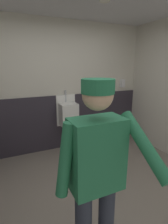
# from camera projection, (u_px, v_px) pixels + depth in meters

# --- Properties ---
(ground_plane) EXTENTS (4.50, 4.15, 0.04)m
(ground_plane) POSITION_uv_depth(u_px,v_px,m) (96.00, 205.00, 2.30)
(ground_plane) COLOR slate
(wall_back) EXTENTS (4.50, 0.12, 2.58)m
(wall_back) POSITION_uv_depth(u_px,v_px,m) (54.00, 88.00, 3.58)
(wall_back) COLOR beige
(wall_back) RESTS_ON ground_plane
(wainscot_band_back) EXTENTS (3.90, 0.03, 1.14)m
(wainscot_band_back) POSITION_uv_depth(u_px,v_px,m) (56.00, 123.00, 3.70)
(wainscot_band_back) COLOR #2D2833
(wainscot_band_back) RESTS_ON ground_plane
(downlight_far) EXTENTS (0.14, 0.14, 0.03)m
(downlight_far) POSITION_uv_depth(u_px,v_px,m) (105.00, 0.00, 2.35)
(downlight_far) COLOR white
(urinal_solo) EXTENTS (0.40, 0.34, 1.24)m
(urinal_solo) POSITION_uv_depth(u_px,v_px,m) (68.00, 114.00, 3.60)
(urinal_solo) COLOR white
(urinal_solo) RESTS_ON ground_plane
(person) EXTENTS (0.63, 0.60, 1.65)m
(person) POSITION_uv_depth(u_px,v_px,m) (97.00, 168.00, 1.38)
(person) COLOR #2D3342
(person) RESTS_ON ground_plane
(soap_dispenser) EXTENTS (0.10, 0.07, 0.18)m
(soap_dispenser) POSITION_uv_depth(u_px,v_px,m) (122.00, 83.00, 4.13)
(soap_dispenser) COLOR silver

